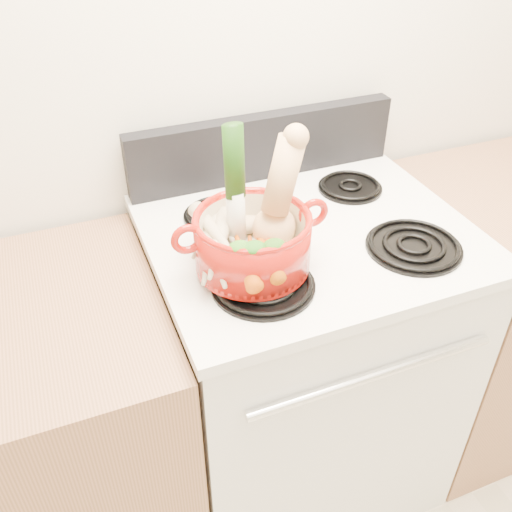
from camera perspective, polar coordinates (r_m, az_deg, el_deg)
name	(u,v)px	position (r m, az deg, el deg)	size (l,w,h in m)	color
wall_back	(257,44)	(1.54, 0.08, 20.41)	(3.50, 0.02, 2.60)	white
stove_body	(301,367)	(1.72, 4.48, -11.06)	(0.76, 0.65, 0.92)	silver
cooktop	(310,235)	(1.41, 5.38, 2.11)	(0.78, 0.67, 0.03)	silver
control_backsplash	(263,146)	(1.59, 0.75, 10.92)	(0.76, 0.05, 0.18)	black
oven_handle	(375,375)	(1.29, 11.78, -11.61)	(0.02, 0.02, 0.60)	silver
burner_front_left	(263,284)	(1.21, 0.72, -2.79)	(0.22, 0.22, 0.02)	black
burner_front_right	(414,245)	(1.38, 15.52, 1.04)	(0.22, 0.22, 0.02)	black
burner_back_left	(218,214)	(1.44, -3.84, 4.23)	(0.17, 0.17, 0.02)	black
burner_back_right	(350,186)	(1.58, 9.39, 6.91)	(0.17, 0.17, 0.02)	black
dutch_oven	(253,242)	(1.22, -0.35, 1.43)	(0.25, 0.25, 0.12)	#9B120A
pot_handle_left	(187,239)	(1.16, -6.88, 1.70)	(0.07, 0.07, 0.02)	#9B120A
pot_handle_right	(313,213)	(1.24, 5.75, 4.34)	(0.07, 0.07, 0.02)	#9B120A
squash	(281,194)	(1.21, 2.47, 6.24)	(0.10, 0.10, 0.25)	tan
leek	(235,187)	(1.19, -2.07, 6.94)	(0.05, 0.05, 0.29)	beige
ginger	(247,225)	(1.30, -0.90, 3.14)	(0.07, 0.05, 0.04)	#D4B282
parsnip_0	(213,243)	(1.24, -4.30, 1.31)	(0.05, 0.05, 0.24)	#EEE4C1
parsnip_1	(214,248)	(1.21, -4.23, 0.81)	(0.05, 0.05, 0.22)	beige
parsnip_2	(228,230)	(1.26, -2.85, 2.65)	(0.04, 0.04, 0.17)	beige
parsnip_3	(218,243)	(1.20, -3.80, 1.33)	(0.04, 0.04, 0.20)	beige
parsnip_4	(210,227)	(1.25, -4.59, 2.95)	(0.04, 0.04, 0.20)	beige
parsnip_5	(217,235)	(1.21, -3.88, 2.15)	(0.04, 0.04, 0.20)	beige
carrot_0	(253,262)	(1.19, -0.34, -0.57)	(0.03, 0.03, 0.16)	#C54709
carrot_1	(245,262)	(1.17, -1.10, -0.61)	(0.04, 0.04, 0.17)	#D8630A
carrot_2	(266,253)	(1.19, 1.02, 0.29)	(0.03, 0.03, 0.18)	#C55C09
carrot_3	(257,255)	(1.17, 0.08, 0.10)	(0.03, 0.03, 0.14)	#B93809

